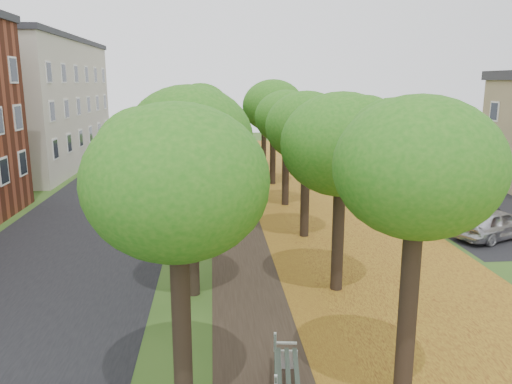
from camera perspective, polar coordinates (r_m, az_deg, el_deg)
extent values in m
cube|color=black|center=(26.18, -18.12, -3.40)|extent=(8.00, 70.00, 0.01)
cube|color=black|center=(25.52, -1.47, -3.16)|extent=(3.20, 70.00, 0.01)
cube|color=#B18920|center=(26.29, 9.48, -2.86)|extent=(7.50, 70.00, 0.01)
cube|color=black|center=(30.40, 24.72, -1.77)|extent=(9.00, 16.00, 0.01)
cylinder|color=black|center=(10.77, -8.49, -15.11)|extent=(0.40, 0.40, 3.82)
ellipsoid|color=#216816|center=(9.74, -9.07, 1.40)|extent=(3.72, 3.72, 3.17)
cylinder|color=black|center=(16.32, -7.28, -5.34)|extent=(0.40, 0.40, 3.82)
ellipsoid|color=#216816|center=(15.66, -7.59, 5.59)|extent=(3.72, 3.72, 3.17)
cylinder|color=black|center=(22.11, -6.71, -0.61)|extent=(0.40, 0.40, 3.82)
ellipsoid|color=#216816|center=(21.63, -6.92, 7.47)|extent=(3.72, 3.72, 3.17)
cylinder|color=black|center=(27.99, -6.38, 2.16)|extent=(0.40, 0.40, 3.82)
ellipsoid|color=#216816|center=(27.61, -6.54, 8.54)|extent=(3.72, 3.72, 3.17)
cylinder|color=black|center=(33.91, -6.17, 3.96)|extent=(0.40, 0.40, 3.82)
ellipsoid|color=#216816|center=(33.59, -6.29, 9.23)|extent=(3.72, 3.72, 3.17)
cylinder|color=black|center=(39.85, -6.02, 5.22)|extent=(0.40, 0.40, 3.82)
ellipsoid|color=#216816|center=(39.59, -6.12, 9.70)|extent=(3.72, 3.72, 3.17)
cylinder|color=black|center=(11.50, 16.89, -13.66)|extent=(0.40, 0.40, 3.82)
ellipsoid|color=#216816|center=(10.54, 17.95, 1.79)|extent=(3.72, 3.72, 3.17)
cylinder|color=black|center=(16.81, 9.35, -4.88)|extent=(0.40, 0.40, 3.82)
ellipsoid|color=#216816|center=(16.17, 9.74, 5.73)|extent=(3.72, 3.72, 3.17)
cylinder|color=black|center=(22.48, 5.61, -0.36)|extent=(0.40, 0.40, 3.82)
ellipsoid|color=#216816|center=(22.00, 5.78, 7.58)|extent=(3.72, 3.72, 3.17)
cylinder|color=black|center=(28.28, 3.39, 2.32)|extent=(0.40, 0.40, 3.82)
ellipsoid|color=#216816|center=(27.90, 3.48, 8.64)|extent=(3.72, 3.72, 3.17)
cylinder|color=black|center=(34.15, 1.93, 4.08)|extent=(0.40, 0.40, 3.82)
ellipsoid|color=#216816|center=(33.84, 1.97, 9.31)|extent=(3.72, 3.72, 3.17)
cylinder|color=black|center=(40.06, 0.89, 5.33)|extent=(0.40, 0.40, 3.82)
ellipsoid|color=#216816|center=(39.79, 0.91, 9.79)|extent=(3.72, 3.72, 3.17)
cube|color=beige|center=(45.31, -25.35, 8.90)|extent=(10.00, 20.00, 10.00)
cube|color=#2D2D33|center=(45.40, -25.98, 15.44)|extent=(10.30, 20.30, 0.40)
cube|color=#2C372D|center=(11.97, 3.66, -19.75)|extent=(0.73, 2.01, 0.04)
cube|color=#2C372D|center=(11.81, 2.23, -18.55)|extent=(0.27, 1.95, 0.28)
cube|color=silver|center=(12.86, 3.50, -18.56)|extent=(0.55, 0.13, 0.49)
cube|color=silver|center=(12.64, 3.53, -16.84)|extent=(0.49, 0.12, 0.04)
imported|color=silver|center=(24.73, 25.58, -3.25)|extent=(4.42, 3.16, 1.40)
imported|color=maroon|center=(25.24, 24.89, -3.07)|extent=(3.98, 2.24, 1.24)
imported|color=#343439|center=(27.26, 22.44, -1.77)|extent=(4.56, 2.61, 1.24)
imported|color=white|center=(31.35, 20.31, 0.37)|extent=(5.80, 4.19, 1.47)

